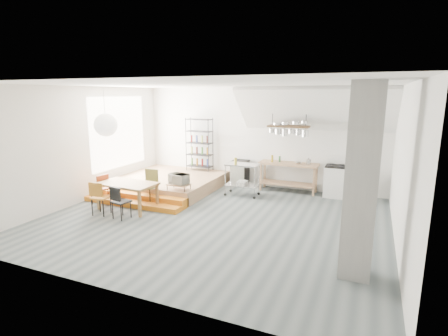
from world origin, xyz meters
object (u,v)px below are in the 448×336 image
at_px(rolling_cart, 242,175).
at_px(dining_table, 127,186).
at_px(stove, 335,181).
at_px(mini_fridge, 240,173).

bearing_deg(rolling_cart, dining_table, -136.37).
bearing_deg(stove, mini_fridge, 179.17).
relative_size(stove, rolling_cart, 1.17).
height_order(stove, rolling_cart, stove).
relative_size(stove, dining_table, 0.76).
bearing_deg(mini_fridge, rolling_cart, -66.13).
xyz_separation_m(dining_table, mini_fridge, (1.88, 3.40, -0.21)).
bearing_deg(rolling_cart, mini_fridge, 112.07).
xyz_separation_m(stove, dining_table, (-4.89, -3.36, 0.16)).
distance_m(dining_table, rolling_cart, 3.32).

